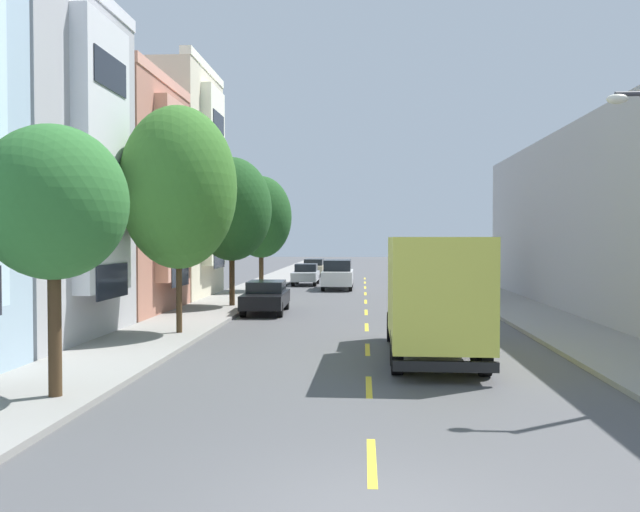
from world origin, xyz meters
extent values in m
plane|color=#4C4C4F|center=(0.00, 30.00, 0.00)|extent=(160.00, 160.00, 0.00)
cube|color=gray|center=(-7.10, 28.00, 0.07)|extent=(3.20, 120.00, 0.14)
cube|color=gray|center=(7.10, 28.00, 0.07)|extent=(3.20, 120.00, 0.14)
cube|color=yellow|center=(0.00, 2.00, 0.00)|extent=(0.14, 2.20, 0.01)
cube|color=yellow|center=(0.00, 7.00, 0.00)|extent=(0.14, 2.20, 0.01)
cube|color=yellow|center=(0.00, 12.00, 0.00)|extent=(0.14, 2.20, 0.01)
cube|color=yellow|center=(0.00, 17.00, 0.00)|extent=(0.14, 2.20, 0.01)
cube|color=yellow|center=(0.00, 22.00, 0.00)|extent=(0.14, 2.20, 0.01)
cube|color=yellow|center=(0.00, 27.00, 0.00)|extent=(0.14, 2.20, 0.01)
cube|color=yellow|center=(0.00, 32.00, 0.00)|extent=(0.14, 2.20, 0.01)
cube|color=yellow|center=(0.00, 37.00, 0.00)|extent=(0.14, 2.20, 0.01)
cube|color=yellow|center=(0.00, 42.00, 0.00)|extent=(0.14, 2.20, 0.01)
cube|color=yellow|center=(0.00, 47.00, 0.00)|extent=(0.14, 2.20, 0.01)
cube|color=silver|center=(-8.42, 12.72, 5.96)|extent=(0.55, 3.43, 8.61)
cube|color=#1E232D|center=(-8.13, 12.72, 1.99)|extent=(0.04, 2.61, 1.10)
cube|color=#1E232D|center=(-8.13, 12.72, 5.30)|extent=(0.04, 2.61, 1.10)
cube|color=#1E232D|center=(-8.13, 12.72, 8.61)|extent=(0.04, 2.61, 1.10)
cube|color=#B27560|center=(-15.36, 20.55, 5.01)|extent=(13.31, 7.63, 10.02)
cube|color=#E19B83|center=(-8.95, 20.55, 10.24)|extent=(0.60, 7.63, 0.44)
cube|color=#E19B83|center=(-8.42, 20.55, 5.41)|extent=(0.55, 3.43, 7.81)
cube|color=#1E232D|center=(-8.13, 20.55, 1.80)|extent=(0.04, 2.61, 1.10)
cube|color=#1E232D|center=(-8.13, 20.55, 4.81)|extent=(0.04, 2.61, 1.10)
cube|color=#1E232D|center=(-8.13, 20.55, 7.81)|extent=(0.04, 2.61, 1.10)
cube|color=beige|center=(-15.17, 28.38, 6.24)|extent=(12.95, 7.63, 12.48)
cube|color=white|center=(-8.95, 28.38, 12.70)|extent=(0.60, 7.63, 0.44)
cube|color=white|center=(-8.42, 28.38, 6.74)|extent=(0.55, 3.43, 9.74)
cube|color=#1E232D|center=(-8.13, 28.38, 2.25)|extent=(0.04, 2.61, 1.10)
cube|color=#1E232D|center=(-8.13, 28.38, 5.99)|extent=(0.04, 2.61, 1.10)
cube|color=#1E232D|center=(-8.13, 28.38, 9.74)|extent=(0.04, 2.61, 1.10)
cylinder|color=#47331E|center=(-6.40, 5.13, 1.52)|extent=(0.27, 0.27, 2.77)
ellipsoid|color=#2D6B2D|center=(-6.40, 5.13, 4.09)|extent=(2.99, 2.99, 3.15)
cylinder|color=#47331E|center=(-6.40, 14.22, 1.57)|extent=(0.20, 0.20, 2.86)
ellipsoid|color=#387028|center=(-6.40, 14.22, 5.08)|extent=(3.96, 3.96, 5.54)
cylinder|color=#47331E|center=(-6.40, 23.32, 1.52)|extent=(0.26, 0.26, 2.76)
ellipsoid|color=#1E4C1E|center=(-6.40, 23.32, 4.75)|extent=(3.82, 3.82, 4.94)
cylinder|color=#47331E|center=(-6.40, 32.41, 1.46)|extent=(0.28, 0.28, 2.64)
ellipsoid|color=#1E4C1E|center=(-6.40, 32.41, 4.66)|extent=(3.75, 3.75, 5.01)
ellipsoid|color=silver|center=(5.05, 6.08, 6.21)|extent=(0.44, 0.28, 0.20)
cube|color=#D8D84C|center=(1.78, 9.78, 2.02)|extent=(2.48, 5.22, 2.73)
cube|color=#D8D84C|center=(1.84, 13.52, 1.76)|extent=(2.33, 1.94, 2.20)
cube|color=black|center=(1.86, 14.42, 2.24)|extent=(2.02, 0.11, 0.97)
cube|color=black|center=(1.75, 7.27, 0.43)|extent=(2.40, 0.20, 0.24)
cylinder|color=black|center=(2.90, 13.56, 0.48)|extent=(0.29, 0.96, 0.96)
cylinder|color=black|center=(0.78, 13.59, 0.48)|extent=(0.29, 0.96, 0.96)
cylinder|color=black|center=(2.82, 8.37, 0.48)|extent=(0.29, 0.96, 0.96)
cylinder|color=black|center=(0.70, 8.40, 0.48)|extent=(0.29, 0.96, 0.96)
cylinder|color=black|center=(2.84, 9.47, 0.48)|extent=(0.29, 0.96, 0.96)
cylinder|color=black|center=(0.72, 9.50, 0.48)|extent=(0.29, 0.96, 0.96)
cube|color=#333338|center=(4.38, 45.58, 0.64)|extent=(1.90, 4.73, 0.62)
cube|color=black|center=(4.37, 45.20, 1.23)|extent=(1.65, 2.85, 0.55)
cylinder|color=black|center=(5.20, 47.16, 0.33)|extent=(0.23, 0.66, 0.66)
cylinder|color=black|center=(3.60, 47.19, 0.33)|extent=(0.23, 0.66, 0.66)
cylinder|color=black|center=(5.15, 43.97, 0.33)|extent=(0.23, 0.66, 0.66)
cylinder|color=black|center=(3.55, 44.00, 0.33)|extent=(0.23, 0.66, 0.66)
cube|color=#B2B5BA|center=(-4.24, 39.10, 0.64)|extent=(1.75, 4.01, 0.62)
cube|color=black|center=(-4.24, 39.58, 1.23)|extent=(1.54, 1.69, 0.55)
cylinder|color=black|center=(-5.01, 37.75, 0.33)|extent=(0.22, 0.66, 0.66)
cylinder|color=black|center=(-3.49, 37.74, 0.33)|extent=(0.22, 0.66, 0.66)
cylinder|color=black|center=(-5.00, 40.47, 0.33)|extent=(0.22, 0.66, 0.66)
cylinder|color=black|center=(-3.48, 40.46, 0.33)|extent=(0.22, 0.66, 0.66)
cube|color=orange|center=(4.33, 28.52, 0.78)|extent=(1.99, 4.81, 0.90)
cube|color=black|center=(4.33, 28.52, 1.58)|extent=(1.74, 2.80, 0.70)
cylinder|color=black|center=(5.18, 30.16, 0.33)|extent=(0.22, 0.66, 0.66)
cylinder|color=black|center=(3.45, 30.15, 0.33)|extent=(0.22, 0.66, 0.66)
cylinder|color=black|center=(5.20, 26.90, 0.33)|extent=(0.22, 0.66, 0.66)
cylinder|color=black|center=(3.47, 26.88, 0.33)|extent=(0.22, 0.66, 0.66)
cube|color=tan|center=(-4.49, 50.45, 0.64)|extent=(1.90, 4.73, 0.62)
cube|color=black|center=(-4.48, 50.82, 1.23)|extent=(1.65, 2.85, 0.55)
cylinder|color=black|center=(-5.32, 48.86, 0.33)|extent=(0.23, 0.66, 0.66)
cylinder|color=black|center=(-3.72, 48.83, 0.33)|extent=(0.23, 0.66, 0.66)
cylinder|color=black|center=(-5.26, 52.06, 0.33)|extent=(0.23, 0.66, 0.66)
cylinder|color=black|center=(-3.66, 52.03, 0.33)|extent=(0.23, 0.66, 0.66)
cube|color=black|center=(-4.48, 21.38, 0.63)|extent=(1.92, 4.55, 0.60)
cube|color=black|center=(-4.49, 21.61, 1.18)|extent=(1.64, 2.20, 0.50)
cylinder|color=black|center=(-5.23, 19.83, 0.33)|extent=(0.24, 0.67, 0.66)
cylinder|color=black|center=(-3.65, 19.87, 0.33)|extent=(0.24, 0.67, 0.66)
cylinder|color=black|center=(-5.31, 22.89, 0.33)|extent=(0.24, 0.67, 0.66)
cylinder|color=black|center=(-3.73, 22.93, 0.33)|extent=(0.24, 0.67, 0.66)
cube|color=silver|center=(-1.80, 35.33, 0.78)|extent=(1.95, 4.80, 0.90)
cube|color=black|center=(-1.80, 35.33, 1.58)|extent=(1.72, 2.78, 0.70)
cylinder|color=black|center=(-2.67, 33.70, 0.33)|extent=(0.22, 0.66, 0.66)
cylinder|color=black|center=(-0.94, 33.70, 0.33)|extent=(0.22, 0.66, 0.66)
cylinder|color=black|center=(-2.67, 36.97, 0.33)|extent=(0.22, 0.66, 0.66)
cylinder|color=black|center=(-0.93, 36.97, 0.33)|extent=(0.22, 0.66, 0.66)
camera|label=1|loc=(-0.13, -7.88, 3.36)|focal=37.11mm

